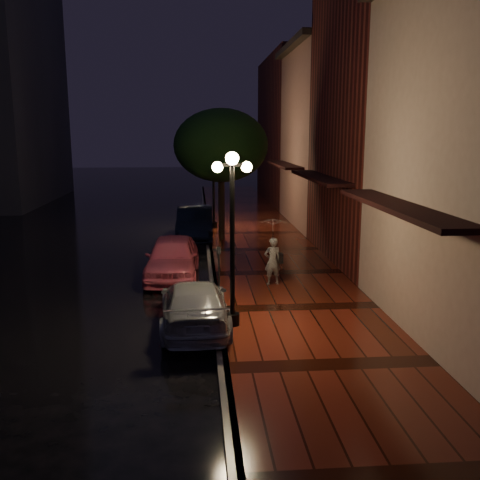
# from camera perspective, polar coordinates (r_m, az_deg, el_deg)

# --- Properties ---
(ground) EXTENTS (120.00, 120.00, 0.00)m
(ground) POSITION_cam_1_polar(r_m,az_deg,el_deg) (18.41, -2.94, -4.06)
(ground) COLOR black
(ground) RESTS_ON ground
(sidewalk) EXTENTS (4.50, 60.00, 0.15)m
(sidewalk) POSITION_cam_1_polar(r_m,az_deg,el_deg) (18.59, 4.02, -3.68)
(sidewalk) COLOR #42160B
(sidewalk) RESTS_ON ground
(curb) EXTENTS (0.25, 60.00, 0.15)m
(curb) POSITION_cam_1_polar(r_m,az_deg,el_deg) (18.39, -2.94, -3.83)
(curb) COLOR #595451
(curb) RESTS_ON ground
(storefront_mid) EXTENTS (5.00, 8.00, 11.00)m
(storefront_mid) POSITION_cam_1_polar(r_m,az_deg,el_deg) (21.12, 16.55, 12.56)
(storefront_mid) COLOR #511914
(storefront_mid) RESTS_ON ground
(storefront_far) EXTENTS (5.00, 8.00, 9.00)m
(storefront_far) POSITION_cam_1_polar(r_m,az_deg,el_deg) (28.74, 10.65, 10.41)
(storefront_far) COLOR #8C5951
(storefront_far) RESTS_ON ground
(storefront_extra) EXTENTS (5.00, 12.00, 10.00)m
(storefront_extra) POSITION_cam_1_polar(r_m,az_deg,el_deg) (38.48, 6.72, 11.48)
(storefront_extra) COLOR #511914
(storefront_extra) RESTS_ON ground
(streetlamp_near) EXTENTS (0.96, 0.36, 4.31)m
(streetlamp_near) POSITION_cam_1_polar(r_m,az_deg,el_deg) (12.97, -0.83, 1.17)
(streetlamp_near) COLOR black
(streetlamp_near) RESTS_ON sidewalk
(streetlamp_far) EXTENTS (0.96, 0.36, 4.31)m
(streetlamp_far) POSITION_cam_1_polar(r_m,az_deg,el_deg) (26.85, -2.85, 6.47)
(streetlamp_far) COLOR black
(streetlamp_far) RESTS_ON sidewalk
(street_tree) EXTENTS (4.16, 4.16, 5.80)m
(street_tree) POSITION_cam_1_polar(r_m,az_deg,el_deg) (23.76, -2.01, 9.81)
(street_tree) COLOR black
(street_tree) RESTS_ON sidewalk
(pink_car) EXTENTS (1.86, 4.31, 1.45)m
(pink_car) POSITION_cam_1_polar(r_m,az_deg,el_deg) (18.36, -7.22, -1.85)
(pink_car) COLOR #F1637F
(pink_car) RESTS_ON ground
(navy_car) EXTENTS (1.70, 4.67, 1.53)m
(navy_car) POSITION_cam_1_polar(r_m,az_deg,el_deg) (24.96, -4.83, 1.82)
(navy_car) COLOR black
(navy_car) RESTS_ON ground
(silver_car) EXTENTS (1.83, 4.25, 1.22)m
(silver_car) POSITION_cam_1_polar(r_m,az_deg,el_deg) (13.71, -4.88, -6.90)
(silver_car) COLOR #95969C
(silver_car) RESTS_ON ground
(woman_with_umbrella) EXTENTS (0.88, 0.90, 2.13)m
(woman_with_umbrella) POSITION_cam_1_polar(r_m,az_deg,el_deg) (16.81, 3.53, -0.11)
(woman_with_umbrella) COLOR silver
(woman_with_umbrella) RESTS_ON sidewalk
(parking_meter) EXTENTS (0.13, 0.10, 1.31)m
(parking_meter) POSITION_cam_1_polar(r_m,az_deg,el_deg) (16.50, -2.27, -2.49)
(parking_meter) COLOR black
(parking_meter) RESTS_ON sidewalk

